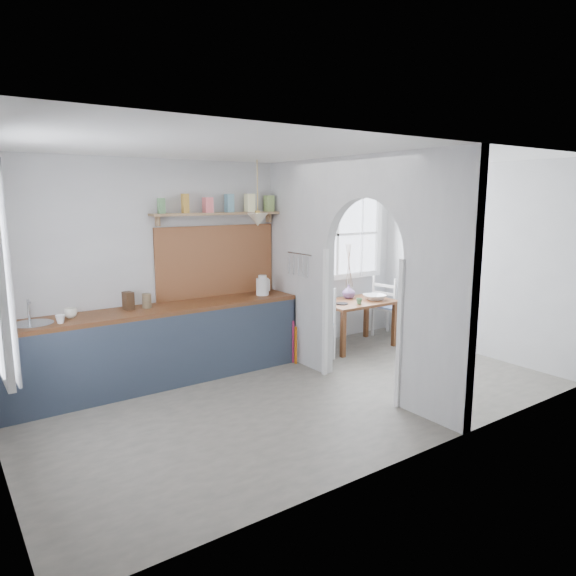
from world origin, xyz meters
TOP-DOWN VIEW (x-y plane):
  - floor at (0.00, 0.00)m, footprint 5.80×3.20m
  - ceiling at (0.00, 0.00)m, footprint 5.80×3.20m
  - walls at (0.00, 0.00)m, footprint 5.81×3.21m
  - partition at (0.70, 0.06)m, footprint 0.12×3.20m
  - nook_window at (1.80, 1.56)m, footprint 1.76×0.10m
  - counter at (-1.13, 1.33)m, footprint 3.50×0.60m
  - sink at (-2.43, 1.30)m, footprint 0.40×0.40m
  - backsplash at (-0.20, 1.58)m, footprint 1.65×0.03m
  - shelf at (-0.20, 1.49)m, footprint 1.75×0.20m
  - pendant_lamp at (0.15, 1.15)m, footprint 0.26×0.26m
  - utensil_rail at (0.61, 0.90)m, footprint 0.02×0.50m
  - dining_table at (1.76, 1.08)m, footprint 1.10×0.75m
  - chair_left at (0.95, 1.03)m, footprint 0.51×0.51m
  - chair_right at (2.60, 1.18)m, footprint 0.49×0.49m
  - kettle at (0.28, 1.26)m, footprint 0.27×0.25m
  - mug_a at (-2.20, 1.15)m, footprint 0.12×0.12m
  - mug_b at (-2.06, 1.34)m, footprint 0.15×0.15m
  - knife_block at (-1.42, 1.39)m, footprint 0.11×0.14m
  - jar at (-1.22, 1.36)m, footprint 0.11×0.11m
  - towel_magenta at (0.58, 1.00)m, footprint 0.02×0.03m
  - towel_orange at (0.58, 0.93)m, footprint 0.02×0.03m
  - bowl at (2.04, 0.99)m, footprint 0.39×0.39m
  - table_cup at (1.64, 0.89)m, footprint 0.11×0.11m
  - plate at (1.44, 1.03)m, footprint 0.20×0.20m
  - vase at (1.81, 1.29)m, footprint 0.22×0.22m

SIDE VIEW (x-z plane):
  - floor at x=0.00m, z-range -0.01..0.01m
  - towel_orange at x=0.58m, z-range 0.00..0.50m
  - towel_magenta at x=0.58m, z-range -0.02..0.57m
  - dining_table at x=1.76m, z-range 0.00..0.68m
  - counter at x=-1.13m, z-range 0.01..0.91m
  - chair_right at x=2.60m, z-range 0.00..0.95m
  - chair_left at x=0.95m, z-range 0.00..0.97m
  - plate at x=1.44m, z-range 0.68..0.69m
  - bowl at x=2.04m, z-range 0.68..0.76m
  - table_cup at x=1.64m, z-range 0.68..0.76m
  - vase at x=1.81m, z-range 0.68..0.88m
  - sink at x=-2.43m, z-range 0.88..0.90m
  - mug_a at x=-2.20m, z-range 0.90..0.99m
  - mug_b at x=-2.06m, z-range 0.90..1.00m
  - jar at x=-1.22m, z-range 0.90..1.07m
  - knife_block at x=-1.42m, z-range 0.90..1.10m
  - kettle at x=0.28m, z-range 0.90..1.16m
  - walls at x=0.00m, z-range 0.00..2.60m
  - backsplash at x=-0.20m, z-range 0.90..1.80m
  - utensil_rail at x=0.61m, z-range 1.44..1.46m
  - partition at x=0.70m, z-range 0.15..2.75m
  - nook_window at x=1.80m, z-range 0.95..2.25m
  - pendant_lamp at x=0.15m, z-range 1.80..1.96m
  - shelf at x=-0.20m, z-range 1.89..2.10m
  - ceiling at x=0.00m, z-range 2.60..2.60m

